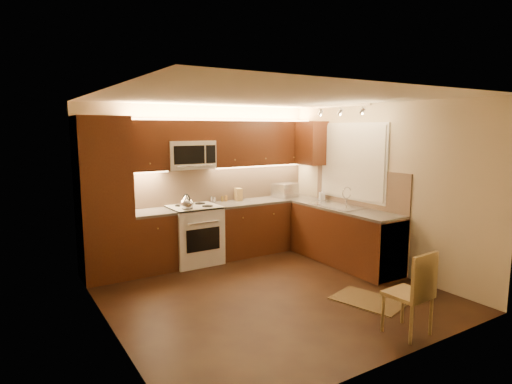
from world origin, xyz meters
TOP-DOWN VIEW (x-y plane):
  - floor at (0.00, 0.00)m, footprint 4.00×4.00m
  - ceiling at (0.00, 0.00)m, footprint 4.00×4.00m
  - wall_back at (0.00, 2.00)m, footprint 4.00×0.01m
  - wall_front at (0.00, -2.00)m, footprint 4.00×0.01m
  - wall_left at (-2.00, 0.00)m, footprint 0.01×4.00m
  - wall_right at (2.00, 0.00)m, footprint 0.01×4.00m
  - pantry at (-1.65, 1.70)m, footprint 0.70×0.60m
  - base_cab_back_left at (-0.99, 1.70)m, footprint 0.62×0.60m
  - counter_back_left at (-0.99, 1.70)m, footprint 0.62×0.60m
  - base_cab_back_right at (1.04, 1.70)m, footprint 1.92×0.60m
  - counter_back_right at (1.04, 1.70)m, footprint 1.92×0.60m
  - base_cab_right at (1.70, 0.40)m, footprint 0.60×2.00m
  - counter_right at (1.70, 0.40)m, footprint 0.60×2.00m
  - dishwasher at (1.70, -0.30)m, footprint 0.58×0.60m
  - backsplash_back at (0.35, 1.99)m, footprint 3.30×0.02m
  - backsplash_right at (1.99, 0.40)m, footprint 0.02×2.00m
  - upper_cab_back_left at (-0.99, 1.82)m, footprint 0.62×0.35m
  - upper_cab_back_right at (1.04, 1.82)m, footprint 1.92×0.35m
  - upper_cab_bridge at (-0.30, 1.82)m, footprint 0.76×0.35m
  - upper_cab_right_corner at (1.82, 1.40)m, footprint 0.35×0.50m
  - stove at (-0.30, 1.68)m, footprint 0.76×0.65m
  - microwave at (-0.30, 1.81)m, footprint 0.76×0.38m
  - window_frame at (1.99, 0.55)m, footprint 0.03×1.44m
  - window_blinds at (1.97, 0.55)m, footprint 0.02×1.36m
  - sink at (1.70, 0.55)m, footprint 0.52×0.86m
  - faucet at (1.88, 0.55)m, footprint 0.20×0.04m
  - track_light_bar at (1.55, 0.40)m, footprint 0.04×1.20m
  - kettle at (-0.51, 1.47)m, footprint 0.25×0.25m
  - toaster_oven at (1.51, 1.74)m, footprint 0.48×0.41m
  - knife_block at (0.61, 1.86)m, footprint 0.12×0.17m
  - spice_jar_a at (0.14, 1.94)m, footprint 0.06×0.06m
  - spice_jar_b at (0.33, 1.91)m, footprint 0.05×0.05m
  - spice_jar_c at (0.14, 1.83)m, footprint 0.05×0.05m
  - spice_jar_d at (0.39, 1.90)m, footprint 0.05×0.05m
  - soap_bottle at (1.88, 1.15)m, footprint 0.11×0.11m
  - rug at (0.90, -0.90)m, footprint 0.78×0.97m
  - dining_chair at (0.60, -1.70)m, footprint 0.42×0.42m

SIDE VIEW (x-z plane):
  - floor at x=0.00m, z-range -0.01..0.01m
  - rug at x=0.90m, z-range 0.00..0.01m
  - base_cab_back_left at x=-0.99m, z-range 0.00..0.86m
  - base_cab_back_right at x=1.04m, z-range 0.00..0.86m
  - base_cab_right at x=1.70m, z-range 0.00..0.86m
  - dishwasher at x=1.70m, z-range 0.01..0.85m
  - dining_chair at x=0.60m, z-range 0.00..0.90m
  - stove at x=-0.30m, z-range 0.00..0.92m
  - counter_back_left at x=-0.99m, z-range 0.86..0.90m
  - counter_back_right at x=1.04m, z-range 0.86..0.90m
  - counter_right at x=1.70m, z-range 0.86..0.90m
  - spice_jar_b at x=0.33m, z-range 0.90..0.99m
  - spice_jar_d at x=0.39m, z-range 0.90..1.00m
  - spice_jar_a at x=0.14m, z-range 0.90..1.00m
  - spice_jar_c at x=0.14m, z-range 0.90..1.00m
  - sink at x=1.70m, z-range 0.90..1.05m
  - soap_bottle at x=1.88m, z-range 0.90..1.09m
  - knife_block at x=0.61m, z-range 0.90..1.11m
  - toaster_oven at x=1.51m, z-range 0.90..1.15m
  - kettle at x=-0.51m, z-range 0.92..1.16m
  - faucet at x=1.88m, z-range 0.90..1.20m
  - pantry at x=-1.65m, z-range 0.00..2.30m
  - backsplash_back at x=0.35m, z-range 0.90..1.50m
  - backsplash_right at x=1.99m, z-range 0.90..1.50m
  - wall_back at x=0.00m, z-range 0.00..2.50m
  - wall_front at x=0.00m, z-range 0.00..2.50m
  - wall_left at x=-2.00m, z-range 0.00..2.50m
  - wall_right at x=2.00m, z-range 0.00..2.50m
  - window_frame at x=1.99m, z-range 0.98..2.22m
  - window_blinds at x=1.97m, z-range 1.02..2.18m
  - microwave at x=-0.30m, z-range 1.50..1.94m
  - upper_cab_back_left at x=-0.99m, z-range 1.50..2.25m
  - upper_cab_back_right at x=1.04m, z-range 1.50..2.25m
  - upper_cab_right_corner at x=1.82m, z-range 1.50..2.25m
  - upper_cab_bridge at x=-0.30m, z-range 1.94..2.25m
  - track_light_bar at x=1.55m, z-range 2.44..2.48m
  - ceiling at x=0.00m, z-range 2.50..2.50m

